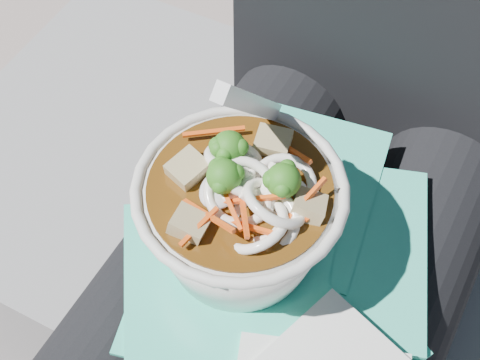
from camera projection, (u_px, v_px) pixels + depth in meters
The scene contains 5 objects.
stone_ledge at pixel (313, 305), 0.95m from camera, with size 1.00×0.50×0.43m, color slate.
lap at pixel (273, 306), 0.64m from camera, with size 0.33×0.48×0.14m.
person_body at pixel (316, 218), 0.66m from camera, with size 0.34×0.94×0.98m.
plastic_bag at pixel (263, 270), 0.58m from camera, with size 0.30×0.38×0.02m.
udon_bowl at pixel (241, 212), 0.53m from camera, with size 0.18×0.18×0.20m.
Camera 1 is at (0.10, -0.25, 1.10)m, focal length 50.00 mm.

